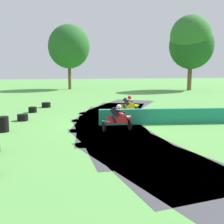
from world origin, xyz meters
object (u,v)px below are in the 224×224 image
at_px(motorcycle_chase_red, 118,118).
at_px(tire_stack_mid_a, 33,110).
at_px(tire_stack_near, 46,105).
at_px(tire_stack_far, 3,124).
at_px(tire_stack_mid_b, 23,117).
at_px(motorcycle_lead_yellow, 128,106).

relative_size(motorcycle_chase_red, tire_stack_mid_a, 2.80).
height_order(tire_stack_near, tire_stack_far, tire_stack_far).
height_order(motorcycle_chase_red, tire_stack_near, motorcycle_chase_red).
bearing_deg(tire_stack_far, tire_stack_mid_b, 79.68).
distance_m(motorcycle_lead_yellow, tire_stack_mid_a, 7.10).
height_order(motorcycle_lead_yellow, tire_stack_mid_b, motorcycle_lead_yellow).
xyz_separation_m(motorcycle_lead_yellow, tire_stack_mid_b, (-6.86, -0.67, -0.46)).
height_order(motorcycle_lead_yellow, tire_stack_mid_a, motorcycle_lead_yellow).
relative_size(motorcycle_chase_red, tire_stack_near, 2.34).
height_order(tire_stack_mid_b, tire_stack_far, tire_stack_far).
bearing_deg(tire_stack_mid_b, motorcycle_lead_yellow, 5.54).
relative_size(motorcycle_lead_yellow, tire_stack_far, 2.14).
xyz_separation_m(motorcycle_lead_yellow, tire_stack_near, (-5.78, 5.08, -0.46)).
bearing_deg(motorcycle_chase_red, tire_stack_near, 114.44).
xyz_separation_m(tire_stack_near, tire_stack_mid_b, (-1.08, -5.75, 0.00)).
bearing_deg(motorcycle_lead_yellow, tire_stack_mid_b, -174.46).
xyz_separation_m(motorcycle_chase_red, tire_stack_far, (-5.91, 0.62, -0.25)).
distance_m(motorcycle_lead_yellow, tire_stack_mid_b, 6.91).
bearing_deg(motorcycle_lead_yellow, tire_stack_far, -153.38).
bearing_deg(tire_stack_mid_a, motorcycle_chase_red, -53.60).
height_order(tire_stack_near, tire_stack_mid_b, same).
relative_size(tire_stack_near, tire_stack_mid_b, 1.08).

